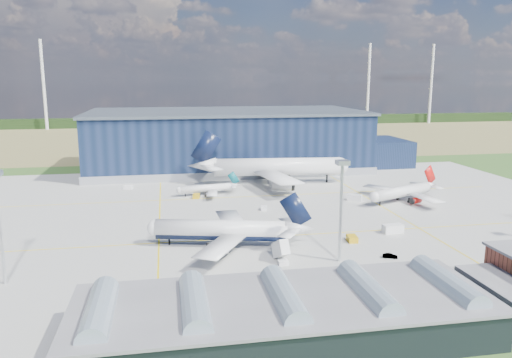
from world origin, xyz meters
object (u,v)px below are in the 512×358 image
Objects in this scene: gse_van_c at (483,275)px; airliner_navy at (221,220)px; gse_tug_c at (196,196)px; gse_van_b at (355,198)px; gse_tug_a at (352,239)px; light_mast_center at (341,194)px; hangar at (233,142)px; gse_van_a at (393,229)px; airliner_regional at (206,185)px; gse_cart_a at (264,208)px; airliner_red at (402,186)px; gse_tug_b at (466,275)px; airstair at (281,253)px; car_a at (372,291)px; airliner_widebody at (278,158)px; gse_cart_b at (128,187)px; car_b at (390,256)px.

airliner_navy is at bearing 68.43° from gse_van_c.
gse_van_b is at bearing -2.76° from gse_tug_c.
gse_tug_a is (32.78, -2.46, -5.92)m from airliner_navy.
light_mast_center reaches higher than gse_tug_a.
gse_van_c is (49.77, -30.90, -5.42)m from airliner_navy.
gse_van_a is (28.25, -107.53, -10.43)m from hangar.
airliner_regional is 6.26× the size of gse_tug_a.
gse_tug_c is at bearing 108.47° from gse_van_b.
gse_van_c is at bearing -50.16° from gse_cart_a.
airliner_red reaches higher than gse_tug_b.
airliner_navy reaches higher than airstair.
airstair reaches higher than gse_van_c.
gse_van_b is (31.38, -72.16, -10.52)m from hangar.
car_a is (-22.32, -4.17, -0.01)m from gse_tug_b.
gse_tug_c is (-51.95, 13.33, -0.36)m from gse_van_b.
airliner_widebody reaches higher than gse_van_a.
gse_cart_b is at bearing 135.86° from gse_tug_a.
gse_van_c is 0.99× the size of airstair.
gse_van_c is 24.80m from car_a.
gse_van_b reaches higher than gse_tug_b.
gse_van_b is (-14.78, 4.07, -4.24)m from airliner_red.
gse_tug_a is 1.11× the size of gse_tug_c.
hangar is 127.13m from car_b.
airliner_navy is at bearing -107.30° from airliner_widebody.
gse_tug_c is 30.37m from gse_cart_b.
gse_tug_c is (-32.72, -18.87, -9.48)m from airliner_widebody.
hangar is 79.29m from gse_cart_a.
gse_cart_a is at bearing 9.38° from car_a.
gse_van_b is at bearing -66.50° from hangar.
airliner_red is 56.06m from car_b.
airliner_red is 9.73× the size of gse_tug_c.
gse_cart_b is at bearing 121.41° from light_mast_center.
airliner_regional is 4.33× the size of airstair.
car_b is at bearing 147.48° from gse_van_a.
gse_tug_a is at bearing -82.38° from hangar.
hangar is at bearing 77.08° from airstair.
airliner_navy is 51.49m from gse_tug_c.
gse_tug_a is at bearing 25.46° from airliner_red.
gse_tug_a reaches higher than gse_tug_c.
airliner_widebody is 103.17m from gse_van_c.
hangar is 142.18m from gse_tug_b.
car_b is (12.06, -0.37, -14.88)m from light_mast_center.
car_b is (19.25, -125.18, -11.06)m from hangar.
gse_tug_a is (15.03, -112.36, -10.84)m from hangar.
airliner_widebody is 84.48m from airstair.
airliner_regional is 4.38× the size of gse_van_c.
light_mast_center is at bearing -115.86° from gse_tug_a.
car_b is (39.81, -66.34, -0.18)m from gse_tug_c.
airliner_navy is at bearing -177.93° from gse_tug_a.
gse_cart_a is (-47.00, -2.29, -4.71)m from airliner_red.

